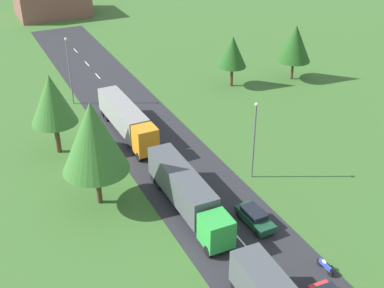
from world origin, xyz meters
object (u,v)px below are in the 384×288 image
at_px(lamppost_second, 254,137).
at_px(distant_building, 52,1).
at_px(truck_second, 187,192).
at_px(tree_elm, 93,137).
at_px(motorcycle_courier, 325,266).
at_px(tree_pine, 295,43).
at_px(truck_third, 127,119).
at_px(lamppost_third, 69,68).
at_px(car_third, 255,217).
at_px(tree_oak, 52,100).
at_px(tree_birch, 233,52).

height_order(lamppost_second, distant_building, lamppost_second).
distance_m(truck_second, tree_elm, 9.90).
distance_m(motorcycle_courier, tree_pine, 41.93).
height_order(truck_third, distant_building, distant_building).
bearing_deg(lamppost_third, car_third, -76.27).
bearing_deg(car_third, tree_oak, 121.49).
distance_m(motorcycle_courier, lamppost_second, 15.27).
bearing_deg(car_third, distant_building, 90.31).
height_order(tree_birch, tree_pine, tree_pine).
relative_size(lamppost_third, tree_elm, 0.87).
bearing_deg(motorcycle_courier, truck_third, 102.46).
height_order(motorcycle_courier, lamppost_third, lamppost_third).
relative_size(truck_third, tree_elm, 1.31).
bearing_deg(distant_building, tree_oak, -101.86).
bearing_deg(tree_elm, distant_building, 81.04).
relative_size(tree_birch, distant_building, 0.51).
distance_m(lamppost_third, distant_building, 47.75).
height_order(truck_second, distant_building, distant_building).
height_order(truck_third, car_third, truck_third).
bearing_deg(car_third, truck_third, 101.81).
xyz_separation_m(truck_second, motorcycle_courier, (6.53, -12.21, -1.60)).
bearing_deg(tree_oak, lamppost_third, 68.78).
height_order(truck_second, tree_birch, tree_birch).
distance_m(motorcycle_courier, tree_oak, 32.77).
xyz_separation_m(tree_birch, tree_pine, (9.58, -1.64, 0.40)).
bearing_deg(lamppost_second, motorcycle_courier, -98.22).
distance_m(truck_second, tree_oak, 18.88).
bearing_deg(tree_pine, truck_third, -167.79).
bearing_deg(lamppost_second, distant_building, 93.48).
distance_m(tree_oak, tree_birch, 28.56).
height_order(lamppost_second, lamppost_third, lamppost_third).
relative_size(truck_second, lamppost_third, 1.51).
height_order(truck_second, car_third, truck_second).
height_order(tree_elm, distant_building, tree_elm).
bearing_deg(truck_second, tree_oak, 116.81).
bearing_deg(tree_elm, lamppost_third, 81.71).
bearing_deg(motorcycle_courier, tree_birch, 71.37).
xyz_separation_m(truck_second, tree_oak, (-8.29, 16.40, 4.33)).
xyz_separation_m(motorcycle_courier, lamppost_third, (-10.07, 40.87, 4.57)).
distance_m(truck_third, tree_oak, 9.45).
bearing_deg(truck_third, tree_pine, 12.21).
bearing_deg(tree_birch, motorcycle_courier, -108.63).
distance_m(truck_third, motorcycle_courier, 29.89).
distance_m(lamppost_third, tree_birch, 22.86).
height_order(truck_third, motorcycle_courier, truck_third).
bearing_deg(car_third, tree_birch, 63.93).
bearing_deg(tree_oak, truck_third, 3.64).
bearing_deg(lamppost_second, car_third, -119.99).
height_order(tree_oak, tree_elm, tree_elm).
xyz_separation_m(tree_oak, tree_elm, (1.29, -11.52, 0.70)).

